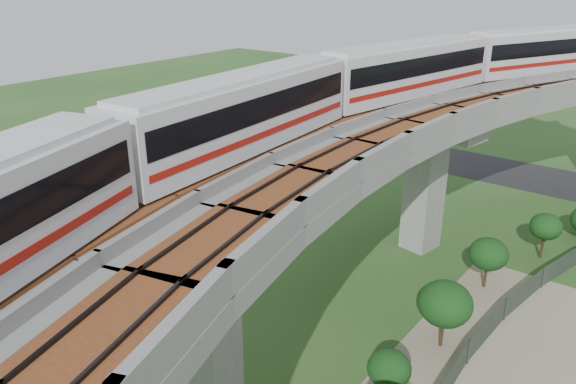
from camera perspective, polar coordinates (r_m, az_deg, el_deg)
ground at (r=33.84m, az=4.00°, el=-11.51°), size 160.00×160.00×0.00m
asphalt_road at (r=58.87m, az=20.54°, el=2.10°), size 60.00×8.00×0.03m
viaduct at (r=28.04m, az=11.01°, el=1.55°), size 19.58×73.98×11.40m
metro_train at (r=30.52m, az=7.50°, el=9.82°), size 11.61×61.29×3.64m
fence at (r=30.22m, az=20.20°, el=-15.92°), size 3.87×38.73×1.50m
tree_2 at (r=41.56m, az=24.72°, el=-3.22°), size 2.12×2.12×3.28m
tree_3 at (r=36.50m, az=19.70°, el=-5.96°), size 2.36×2.36×3.35m
tree_4 at (r=30.31m, az=15.69°, el=-10.88°), size 2.79×2.79×3.80m
tree_5 at (r=26.75m, az=10.23°, el=-17.25°), size 2.00×2.00×2.74m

